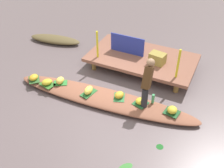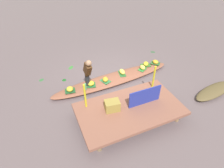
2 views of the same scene
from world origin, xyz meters
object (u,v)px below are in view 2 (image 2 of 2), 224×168
Objects in this scene: moored_boat at (214,91)px; banana_bunch_6 at (156,62)px; banana_bunch_1 at (146,64)px; market_banner at (145,97)px; banana_bunch_4 at (122,72)px; produce_crate at (112,106)px; vendor_boat at (114,79)px; banana_bunch_0 at (70,89)px; water_bottle at (85,87)px; banana_bunch_5 at (91,83)px; vendor_person at (88,71)px; banana_bunch_2 at (143,67)px; banana_bunch_3 at (105,79)px.

banana_bunch_6 is at bearing -76.79° from moored_boat.
banana_bunch_1 is 0.27× the size of market_banner.
banana_bunch_4 is (2.65, -2.22, 0.18)m from moored_boat.
produce_crate reaches higher than moored_boat.
moored_boat is at bearing 176.21° from market_banner.
banana_bunch_0 reaches higher than vendor_boat.
water_bottle is (-0.53, 0.15, 0.04)m from banana_bunch_0.
moored_boat is at bearing 157.48° from banana_bunch_0.
moored_boat is at bearing 121.18° from banana_bunch_1.
vendor_person is (0.10, 0.06, 0.61)m from banana_bunch_5.
water_bottle is (3.32, 0.51, 0.05)m from banana_bunch_6.
market_banner reaches higher than water_bottle.
banana_bunch_2 is 0.99× the size of banana_bunch_3.
water_bottle is at bearing 10.56° from banana_bunch_1.
banana_bunch_3 is (-1.37, -0.03, -0.00)m from banana_bunch_0.
banana_bunch_3 is at bearing -173.51° from vendor_person.
banana_bunch_5 is (0.58, 0.02, -0.00)m from banana_bunch_3.
moored_boat is 7.44× the size of banana_bunch_0.
moored_boat is at bearing 154.63° from vendor_person.
produce_crate is (2.16, 1.81, 0.27)m from banana_bunch_2.
banana_bunch_6 is 1.09× the size of water_bottle.
market_banner is at bearing 56.68° from banana_bunch_1.
banana_bunch_5 is 0.62m from vendor_person.
water_bottle reaches higher than moored_boat.
banana_bunch_1 is at bearing -169.44° from water_bottle.
vendor_boat is 19.47× the size of banana_bunch_5.
water_bottle is (1.64, 0.37, 0.03)m from banana_bunch_4.
produce_crate reaches higher than banana_bunch_0.
banana_bunch_0 is 0.21× the size of vendor_person.
banana_bunch_0 is 0.79× the size of banana_bunch_4.
water_bottle is 1.56m from produce_crate.
vendor_boat is 1.79m from banana_bunch_0.
banana_bunch_3 is (2.01, 0.35, 0.00)m from banana_bunch_1.
produce_crate is at bearing -14.45° from moored_boat.
vendor_boat is 0.45m from banana_bunch_3.
banana_bunch_3 reaches higher than banana_bunch_6.
market_banner is (0.22, 2.01, 0.40)m from banana_bunch_4.
market_banner reaches higher than banana_bunch_0.
banana_bunch_0 is 0.58× the size of produce_crate.
water_bottle is at bearing 164.70° from banana_bunch_0.
banana_bunch_2 reaches higher than banana_bunch_3.
banana_bunch_5 is (4.03, -2.02, 0.16)m from moored_boat.
banana_bunch_0 is 3.40m from banana_bunch_1.
water_bottle is at bearing -32.47° from moored_boat.
vendor_person is at bearing 9.07° from banana_bunch_1.
banana_bunch_1 is (-3.38, -0.38, -0.00)m from banana_bunch_0.
vendor_person reaches higher than banana_bunch_5.
market_banner is (-1.25, 1.75, -0.19)m from vendor_person.
banana_bunch_3 is (0.40, 0.11, 0.18)m from vendor_boat.
water_bottle is at bearing 12.63° from banana_bunch_4.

